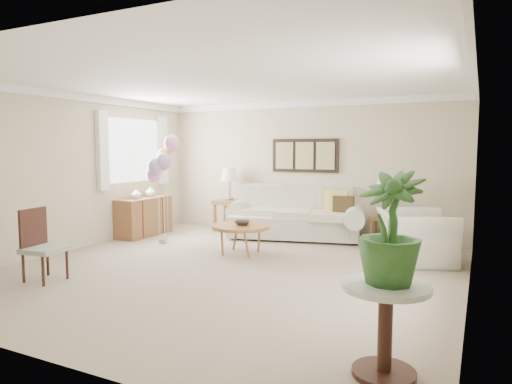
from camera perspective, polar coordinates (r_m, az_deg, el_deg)
ground_plane at (r=6.43m, az=-3.34°, el=-9.77°), size 6.00×6.00×0.00m
room_shell at (r=6.34m, az=-3.88°, el=4.89°), size 6.04×6.04×2.60m
wall_art_triptych at (r=8.90m, az=6.12°, el=4.54°), size 1.35×0.06×0.65m
sofa at (r=8.67m, az=4.98°, el=-3.20°), size 2.87×1.53×0.98m
end_table_left at (r=9.39m, az=-3.29°, el=-1.62°), size 0.58×0.53×0.64m
end_table_right at (r=8.20m, az=15.85°, el=-3.41°), size 0.50×0.45×0.54m
lamp_left at (r=9.33m, az=-3.31°, el=2.04°), size 0.37×0.37×0.65m
lamp_right at (r=8.14m, az=15.96°, el=0.73°), size 0.38×0.38×0.66m
coffee_table at (r=7.32m, az=-1.92°, el=-4.44°), size 0.92×0.92×0.47m
decor_bowl at (r=7.33m, az=-1.71°, el=-3.88°), size 0.34×0.34×0.07m
armchair at (r=7.25m, az=19.29°, el=-5.29°), size 1.34×1.43×0.75m
side_table at (r=3.59m, az=15.91°, el=-13.62°), size 0.65×0.65×0.70m
potted_plant at (r=3.45m, az=16.42°, el=-4.32°), size 0.57×0.57×0.83m
accent_chair at (r=6.48m, az=-25.31°, el=-5.82°), size 0.50×0.50×0.92m
credenza at (r=9.13m, az=-13.82°, el=-3.00°), size 0.46×1.20×0.74m
vase_white at (r=8.88m, az=-14.76°, el=-0.21°), size 0.23×0.23×0.20m
vase_sage at (r=9.19m, az=-13.07°, el=0.07°), size 0.20×0.20×0.21m
balloon_cluster at (r=8.16m, az=-11.67°, el=3.85°), size 0.58×0.54×1.93m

